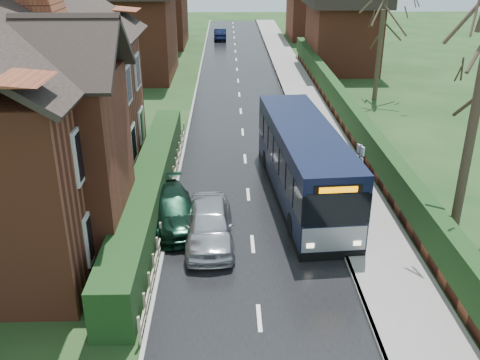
{
  "coord_description": "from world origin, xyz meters",
  "views": [
    {
      "loc": [
        -0.83,
        -14.02,
        9.59
      ],
      "look_at": [
        -0.4,
        3.48,
        1.8
      ],
      "focal_mm": 40.0,
      "sensor_mm": 36.0,
      "label": 1
    }
  ],
  "objects_px": {
    "brick_house": "(7,102)",
    "bus_stop_sign": "(359,170)",
    "bus": "(303,164)",
    "car_silver": "(209,224)",
    "car_green": "(172,209)"
  },
  "relations": [
    {
      "from": "bus_stop_sign",
      "to": "brick_house",
      "type": "bearing_deg",
      "value": 159.07
    },
    {
      "from": "bus",
      "to": "car_silver",
      "type": "xyz_separation_m",
      "value": [
        -3.7,
        -3.54,
        -0.78
      ]
    },
    {
      "from": "car_green",
      "to": "bus",
      "type": "bearing_deg",
      "value": 8.52
    },
    {
      "from": "brick_house",
      "to": "car_silver",
      "type": "distance_m",
      "value": 8.51
    },
    {
      "from": "bus",
      "to": "car_green",
      "type": "bearing_deg",
      "value": -161.04
    },
    {
      "from": "bus",
      "to": "bus_stop_sign",
      "type": "bearing_deg",
      "value": -48.6
    },
    {
      "from": "car_silver",
      "to": "bus_stop_sign",
      "type": "distance_m",
      "value": 5.91
    },
    {
      "from": "brick_house",
      "to": "car_silver",
      "type": "height_order",
      "value": "brick_house"
    },
    {
      "from": "car_green",
      "to": "bus_stop_sign",
      "type": "xyz_separation_m",
      "value": [
        6.9,
        0.48,
        1.3
      ]
    },
    {
      "from": "bus",
      "to": "car_silver",
      "type": "height_order",
      "value": "bus"
    },
    {
      "from": "car_silver",
      "to": "car_green",
      "type": "distance_m",
      "value": 1.93
    },
    {
      "from": "brick_house",
      "to": "bus",
      "type": "distance_m",
      "value": 11.36
    },
    {
      "from": "brick_house",
      "to": "bus_stop_sign",
      "type": "relative_size",
      "value": 5.02
    },
    {
      "from": "car_silver",
      "to": "car_green",
      "type": "xyz_separation_m",
      "value": [
        -1.4,
        1.32,
        -0.09
      ]
    },
    {
      "from": "brick_house",
      "to": "bus_stop_sign",
      "type": "distance_m",
      "value": 12.99
    }
  ]
}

